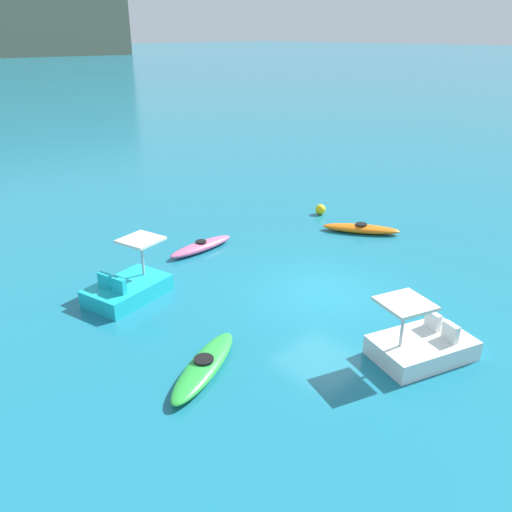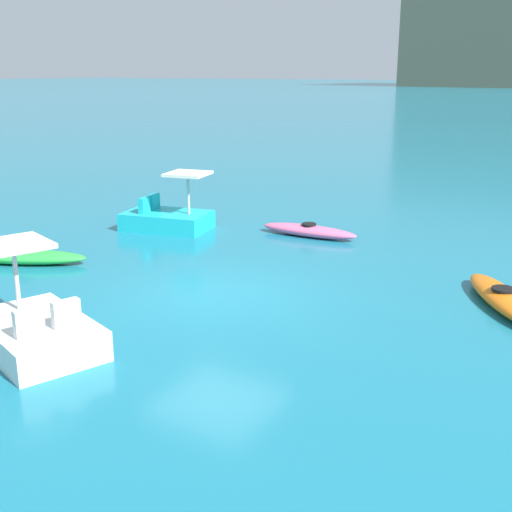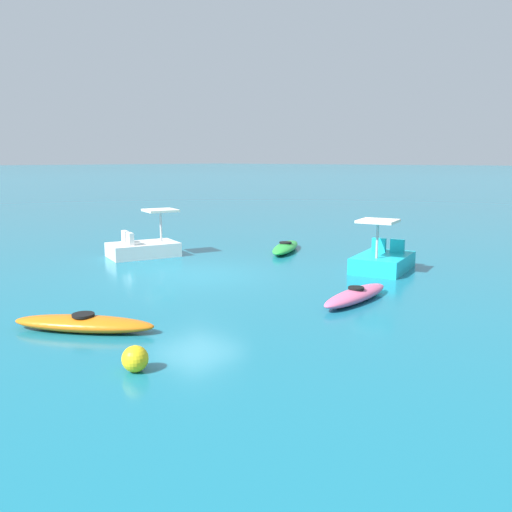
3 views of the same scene
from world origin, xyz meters
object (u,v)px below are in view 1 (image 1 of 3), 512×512
at_px(pedal_boat_white, 421,345).
at_px(pedal_boat_cyan, 128,287).
at_px(buoy_yellow, 320,209).
at_px(kayak_green, 204,366).
at_px(kayak_pink, 201,246).
at_px(kayak_orange, 361,229).

relative_size(pedal_boat_white, pedal_boat_cyan, 1.04).
distance_m(pedal_boat_cyan, buoy_yellow, 10.22).
height_order(pedal_boat_white, buoy_yellow, pedal_boat_white).
relative_size(kayak_green, buoy_yellow, 6.84).
bearing_deg(kayak_pink, pedal_boat_cyan, -160.89).
bearing_deg(kayak_orange, pedal_boat_cyan, 170.22).
xyz_separation_m(kayak_pink, pedal_boat_cyan, (-3.87, -1.34, 0.17)).
bearing_deg(kayak_orange, kayak_pink, 152.31).
bearing_deg(buoy_yellow, kayak_pink, 176.02).
bearing_deg(pedal_boat_cyan, kayak_pink, 19.11).
relative_size(pedal_boat_white, buoy_yellow, 6.19).
distance_m(kayak_orange, pedal_boat_white, 8.63).
relative_size(kayak_pink, pedal_boat_white, 1.02).
bearing_deg(kayak_pink, buoy_yellow, -3.98).
bearing_deg(pedal_boat_white, kayak_orange, 44.73).
bearing_deg(kayak_orange, pedal_boat_white, -135.27).
bearing_deg(pedal_boat_white, buoy_yellow, 52.04).
relative_size(kayak_orange, kayak_green, 0.96).
xyz_separation_m(kayak_green, pedal_boat_white, (4.19, -3.24, 0.17)).
distance_m(kayak_pink, pedal_boat_white, 9.08).
distance_m(kayak_orange, pedal_boat_cyan, 9.72).
bearing_deg(pedal_boat_cyan, buoy_yellow, 5.07).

